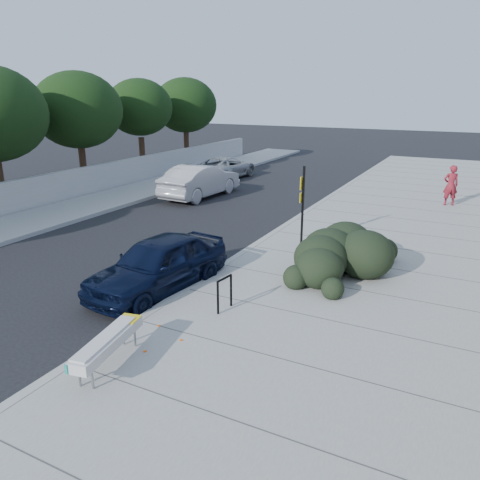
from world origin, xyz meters
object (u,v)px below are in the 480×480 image
object	(u,v)px
bench	(108,343)
pedestrian	(451,185)
wagon_silver	(200,181)
suv_silver	(225,167)
bike_rack	(225,290)
sedan_navy	(158,264)
sign_post	(302,201)

from	to	relation	value
bench	pedestrian	xyz separation A→B (m)	(4.68, 17.18, 0.44)
bench	pedestrian	distance (m)	17.82
wagon_silver	pedestrian	size ratio (longest dim) A/B	2.72
wagon_silver	pedestrian	xyz separation A→B (m)	(11.39, 3.11, 0.24)
wagon_silver	suv_silver	distance (m)	5.47
bike_rack	pedestrian	bearing A→B (deg)	82.34
bench	sedan_navy	xyz separation A→B (m)	(-1.50, 3.59, 0.12)
bench	sign_post	xyz separation A→B (m)	(0.66, 8.68, 1.03)
wagon_silver	suv_silver	bearing A→B (deg)	-71.23
bike_rack	bench	bearing A→B (deg)	-97.04
bike_rack	sign_post	world-z (taller)	sign_post
sedan_navy	pedestrian	world-z (taller)	pedestrian
wagon_silver	suv_silver	size ratio (longest dim) A/B	1.04
suv_silver	pedestrian	xyz separation A→B (m)	(12.89, -2.15, 0.40)
suv_silver	pedestrian	bearing A→B (deg)	172.77
wagon_silver	pedestrian	distance (m)	11.80
sign_post	pedestrian	world-z (taller)	sign_post
sign_post	suv_silver	distance (m)	13.90
bench	sign_post	bearing A→B (deg)	75.15
sign_post	wagon_silver	xyz separation A→B (m)	(-7.36, 5.39, -0.84)
sedan_navy	pedestrian	distance (m)	14.94
bike_rack	pedestrian	world-z (taller)	pedestrian
bike_rack	sign_post	bearing A→B (deg)	99.17
pedestrian	wagon_silver	bearing A→B (deg)	-8.04
bike_rack	sedan_navy	size ratio (longest dim) A/B	0.19
sedan_navy	sign_post	bearing A→B (deg)	74.02
sign_post	suv_silver	size ratio (longest dim) A/B	0.55
sign_post	suv_silver	bearing A→B (deg)	133.29
bike_rack	pedestrian	xyz separation A→B (m)	(3.88, 14.12, 0.41)
sedan_navy	bike_rack	bearing A→B (deg)	-5.81
sign_post	pedestrian	xyz separation A→B (m)	(4.02, 8.50, -0.59)
bench	wagon_silver	xyz separation A→B (m)	(-6.70, 14.08, 0.20)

